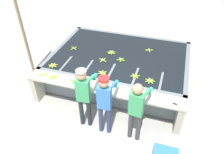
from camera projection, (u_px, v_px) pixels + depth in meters
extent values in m
plane|color=#A3A099|center=(101.00, 118.00, 5.97)|extent=(80.00, 80.00, 0.00)
cube|color=slate|center=(120.00, 76.00, 7.42)|extent=(4.22, 2.96, 0.06)
cube|color=slate|center=(106.00, 94.00, 6.08)|extent=(4.22, 0.12, 0.89)
cube|color=slate|center=(130.00, 46.00, 8.24)|extent=(4.22, 0.12, 0.89)
cube|color=slate|center=(64.00, 56.00, 7.65)|extent=(0.12, 2.96, 0.89)
cube|color=slate|center=(184.00, 77.00, 6.68)|extent=(0.12, 2.96, 0.89)
cube|color=black|center=(120.00, 65.00, 7.15)|extent=(3.98, 2.72, 0.83)
cube|color=slate|center=(68.00, 75.00, 6.76)|extent=(0.06, 0.80, 0.89)
cube|color=slate|center=(89.00, 79.00, 6.60)|extent=(0.06, 0.80, 0.89)
cube|color=slate|center=(111.00, 84.00, 6.43)|extent=(0.06, 0.80, 0.89)
cube|color=slate|center=(134.00, 88.00, 6.27)|extent=(0.06, 0.80, 0.89)
cube|color=slate|center=(159.00, 93.00, 6.10)|extent=(0.06, 0.80, 0.89)
cube|color=#A8A393|center=(102.00, 88.00, 5.61)|extent=(4.22, 0.45, 0.05)
cube|color=#A8A393|center=(38.00, 87.00, 6.36)|extent=(0.16, 0.41, 0.84)
cube|color=#A8A393|center=(179.00, 118.00, 5.41)|extent=(0.16, 0.41, 0.84)
cylinder|color=#1E2328|center=(82.00, 112.00, 5.56)|extent=(0.11, 0.11, 0.86)
cylinder|color=#1E2328|center=(89.00, 113.00, 5.53)|extent=(0.11, 0.11, 0.86)
cube|color=#38995B|center=(83.00, 90.00, 5.10)|extent=(0.34, 0.20, 0.61)
sphere|color=tan|center=(81.00, 75.00, 4.82)|extent=(0.23, 0.23, 0.23)
cylinder|color=#9E9E99|center=(81.00, 71.00, 4.76)|extent=(0.24, 0.24, 0.04)
cylinder|color=#38995B|center=(79.00, 76.00, 5.18)|extent=(0.11, 0.32, 0.18)
cylinder|color=#1EA3AD|center=(83.00, 75.00, 5.48)|extent=(0.10, 0.21, 0.08)
cylinder|color=#38995B|center=(92.00, 77.00, 5.13)|extent=(0.11, 0.32, 0.18)
cylinder|color=#1EA3AD|center=(95.00, 77.00, 5.43)|extent=(0.10, 0.21, 0.08)
cylinder|color=navy|center=(101.00, 119.00, 5.38)|extent=(0.11, 0.11, 0.85)
cylinder|color=navy|center=(109.00, 120.00, 5.34)|extent=(0.11, 0.11, 0.85)
cube|color=blue|center=(104.00, 98.00, 4.92)|extent=(0.33, 0.19, 0.60)
sphere|color=tan|center=(104.00, 82.00, 4.65)|extent=(0.23, 0.23, 0.23)
cylinder|color=red|center=(104.00, 79.00, 4.59)|extent=(0.24, 0.24, 0.04)
cylinder|color=blue|center=(100.00, 83.00, 5.01)|extent=(0.10, 0.31, 0.18)
cylinder|color=teal|center=(103.00, 82.00, 5.30)|extent=(0.10, 0.20, 0.08)
cylinder|color=blue|center=(114.00, 85.00, 4.95)|extent=(0.10, 0.31, 0.18)
cylinder|color=teal|center=(116.00, 84.00, 5.24)|extent=(0.10, 0.20, 0.08)
cylinder|color=#38383D|center=(130.00, 125.00, 5.23)|extent=(0.11, 0.11, 0.84)
cylinder|color=#38383D|center=(138.00, 127.00, 5.17)|extent=(0.11, 0.11, 0.84)
cube|color=#38995B|center=(136.00, 104.00, 4.76)|extent=(0.34, 0.21, 0.60)
sphere|color=tan|center=(138.00, 89.00, 4.49)|extent=(0.23, 0.23, 0.23)
cylinder|color=#38995B|center=(134.00, 88.00, 4.86)|extent=(0.12, 0.32, 0.18)
cylinder|color=#1EA3AD|center=(137.00, 87.00, 5.15)|extent=(0.11, 0.21, 0.08)
cylinder|color=#38995B|center=(148.00, 92.00, 4.76)|extent=(0.12, 0.32, 0.18)
cylinder|color=#1EA3AD|center=(150.00, 91.00, 5.04)|extent=(0.11, 0.21, 0.08)
ellipsoid|color=#93BC3D|center=(151.00, 50.00, 7.07)|extent=(0.17, 0.08, 0.04)
ellipsoid|color=#93BC3D|center=(149.00, 49.00, 7.12)|extent=(0.08, 0.17, 0.04)
ellipsoid|color=#93BC3D|center=(147.00, 50.00, 7.07)|extent=(0.17, 0.08, 0.04)
ellipsoid|color=#93BC3D|center=(149.00, 51.00, 7.03)|extent=(0.08, 0.17, 0.04)
cylinder|color=tan|center=(149.00, 49.00, 7.05)|extent=(0.03, 0.03, 0.04)
ellipsoid|color=#9EC642|center=(102.00, 74.00, 6.04)|extent=(0.07, 0.17, 0.04)
ellipsoid|color=#9EC642|center=(104.00, 74.00, 6.06)|extent=(0.17, 0.09, 0.04)
ellipsoid|color=#9EC642|center=(104.00, 72.00, 6.10)|extent=(0.15, 0.14, 0.04)
ellipsoid|color=#9EC642|center=(103.00, 72.00, 6.13)|extent=(0.07, 0.17, 0.04)
ellipsoid|color=#9EC642|center=(101.00, 72.00, 6.11)|extent=(0.17, 0.09, 0.04)
ellipsoid|color=#9EC642|center=(100.00, 73.00, 6.07)|extent=(0.15, 0.14, 0.04)
cylinder|color=tan|center=(102.00, 72.00, 6.06)|extent=(0.03, 0.03, 0.04)
ellipsoid|color=#93BC3D|center=(104.00, 59.00, 6.64)|extent=(0.10, 0.17, 0.04)
ellipsoid|color=#93BC3D|center=(101.00, 59.00, 6.63)|extent=(0.17, 0.10, 0.04)
ellipsoid|color=#93BC3D|center=(102.00, 61.00, 6.57)|extent=(0.10, 0.17, 0.04)
ellipsoid|color=#93BC3D|center=(104.00, 61.00, 6.57)|extent=(0.17, 0.10, 0.04)
cylinder|color=tan|center=(103.00, 59.00, 6.58)|extent=(0.03, 0.03, 0.04)
ellipsoid|color=#8CB738|center=(113.00, 52.00, 6.97)|extent=(0.16, 0.12, 0.04)
ellipsoid|color=#8CB738|center=(112.00, 52.00, 7.00)|extent=(0.06, 0.17, 0.04)
ellipsoid|color=#8CB738|center=(111.00, 52.00, 6.99)|extent=(0.15, 0.15, 0.04)
ellipsoid|color=#8CB738|center=(110.00, 52.00, 6.96)|extent=(0.17, 0.05, 0.04)
ellipsoid|color=#8CB738|center=(110.00, 53.00, 6.93)|extent=(0.12, 0.16, 0.04)
ellipsoid|color=#8CB738|center=(111.00, 53.00, 6.91)|extent=(0.09, 0.17, 0.04)
ellipsoid|color=#8CB738|center=(113.00, 53.00, 6.93)|extent=(0.17, 0.09, 0.04)
cylinder|color=tan|center=(111.00, 52.00, 6.93)|extent=(0.03, 0.03, 0.04)
ellipsoid|color=#8CB738|center=(150.00, 79.00, 5.84)|extent=(0.09, 0.17, 0.04)
ellipsoid|color=#8CB738|center=(148.00, 80.00, 5.83)|extent=(0.17, 0.09, 0.04)
ellipsoid|color=#8CB738|center=(148.00, 81.00, 5.79)|extent=(0.16, 0.12, 0.04)
ellipsoid|color=#8CB738|center=(149.00, 82.00, 5.76)|extent=(0.05, 0.17, 0.04)
ellipsoid|color=#8CB738|center=(151.00, 82.00, 5.76)|extent=(0.15, 0.15, 0.04)
ellipsoid|color=#8CB738|center=(152.00, 81.00, 5.79)|extent=(0.17, 0.06, 0.04)
ellipsoid|color=#8CB738|center=(151.00, 80.00, 5.83)|extent=(0.12, 0.16, 0.04)
cylinder|color=tan|center=(150.00, 80.00, 5.78)|extent=(0.03, 0.03, 0.04)
ellipsoid|color=#75A333|center=(75.00, 48.00, 7.20)|extent=(0.11, 0.17, 0.04)
ellipsoid|color=#75A333|center=(73.00, 48.00, 7.20)|extent=(0.17, 0.11, 0.04)
ellipsoid|color=#75A333|center=(72.00, 49.00, 7.14)|extent=(0.11, 0.17, 0.04)
ellipsoid|color=#75A333|center=(75.00, 49.00, 7.14)|extent=(0.17, 0.11, 0.04)
cylinder|color=tan|center=(74.00, 47.00, 7.15)|extent=(0.03, 0.03, 0.04)
ellipsoid|color=#8CB738|center=(136.00, 77.00, 5.93)|extent=(0.15, 0.14, 0.04)
ellipsoid|color=#8CB738|center=(137.00, 76.00, 5.97)|extent=(0.17, 0.09, 0.04)
ellipsoid|color=#8CB738|center=(136.00, 75.00, 6.01)|extent=(0.06, 0.17, 0.04)
ellipsoid|color=#8CB738|center=(134.00, 75.00, 6.00)|extent=(0.15, 0.14, 0.04)
ellipsoid|color=#8CB738|center=(133.00, 76.00, 5.96)|extent=(0.17, 0.09, 0.04)
ellipsoid|color=#8CB738|center=(134.00, 77.00, 5.93)|extent=(0.06, 0.17, 0.04)
cylinder|color=tan|center=(135.00, 75.00, 5.95)|extent=(0.03, 0.03, 0.04)
ellipsoid|color=#9EC642|center=(51.00, 65.00, 6.38)|extent=(0.17, 0.06, 0.04)
ellipsoid|color=#9EC642|center=(51.00, 66.00, 6.34)|extent=(0.12, 0.17, 0.04)
ellipsoid|color=#9EC642|center=(53.00, 66.00, 6.33)|extent=(0.10, 0.17, 0.04)
ellipsoid|color=#9EC642|center=(54.00, 66.00, 6.35)|extent=(0.17, 0.08, 0.04)
ellipsoid|color=#9EC642|center=(55.00, 65.00, 6.39)|extent=(0.16, 0.13, 0.04)
ellipsoid|color=#9EC642|center=(54.00, 64.00, 6.42)|extent=(0.05, 0.17, 0.04)
ellipsoid|color=#9EC642|center=(52.00, 64.00, 6.41)|extent=(0.15, 0.14, 0.04)
cylinder|color=tan|center=(53.00, 64.00, 6.35)|extent=(0.03, 0.03, 0.04)
ellipsoid|color=#7FAD33|center=(122.00, 60.00, 6.60)|extent=(0.17, 0.07, 0.04)
ellipsoid|color=#7FAD33|center=(122.00, 59.00, 6.65)|extent=(0.12, 0.16, 0.04)
ellipsoid|color=#7FAD33|center=(120.00, 59.00, 6.66)|extent=(0.14, 0.15, 0.04)
ellipsoid|color=#7FAD33|center=(119.00, 60.00, 6.62)|extent=(0.17, 0.10, 0.04)
ellipsoid|color=#7FAD33|center=(121.00, 61.00, 6.58)|extent=(0.05, 0.17, 0.04)
cylinder|color=tan|center=(121.00, 59.00, 6.60)|extent=(0.03, 0.03, 0.04)
ellipsoid|color=#93BC3D|center=(46.00, 74.00, 6.04)|extent=(0.15, 0.14, 0.04)
ellipsoid|color=#93BC3D|center=(43.00, 73.00, 6.07)|extent=(0.14, 0.15, 0.04)
ellipsoid|color=#93BC3D|center=(41.00, 75.00, 6.01)|extent=(0.15, 0.14, 0.04)
ellipsoid|color=#93BC3D|center=(44.00, 75.00, 5.99)|extent=(0.14, 0.15, 0.04)
cylinder|color=tan|center=(43.00, 73.00, 6.01)|extent=(0.03, 0.03, 0.04)
ellipsoid|color=#7FAD33|center=(76.00, 82.00, 5.77)|extent=(0.17, 0.05, 0.04)
ellipsoid|color=#7FAD33|center=(75.00, 80.00, 5.82)|extent=(0.05, 0.17, 0.04)
ellipsoid|color=#7FAD33|center=(72.00, 81.00, 5.80)|extent=(0.17, 0.05, 0.04)
ellipsoid|color=#7FAD33|center=(73.00, 82.00, 5.74)|extent=(0.05, 0.17, 0.04)
cylinder|color=tan|center=(74.00, 80.00, 5.76)|extent=(0.03, 0.03, 0.04)
ellipsoid|color=#8CB738|center=(55.00, 76.00, 5.96)|extent=(0.11, 0.17, 0.04)
ellipsoid|color=#8CB738|center=(53.00, 76.00, 5.97)|extent=(0.12, 0.16, 0.04)
ellipsoid|color=#8CB738|center=(51.00, 77.00, 5.94)|extent=(0.17, 0.05, 0.04)
ellipsoid|color=#8CB738|center=(51.00, 78.00, 5.90)|extent=(0.11, 0.17, 0.04)
ellipsoid|color=#8CB738|center=(53.00, 78.00, 5.88)|extent=(0.12, 0.16, 0.04)
ellipsoid|color=#8CB738|center=(55.00, 77.00, 5.92)|extent=(0.17, 0.05, 0.04)
cylinder|color=tan|center=(53.00, 76.00, 5.91)|extent=(0.03, 0.03, 0.04)
cube|color=silver|center=(106.00, 87.00, 5.59)|extent=(0.19, 0.12, 0.00)
cube|color=black|center=(99.00, 88.00, 5.56)|extent=(0.10, 0.07, 0.02)
cube|color=silver|center=(183.00, 107.00, 5.02)|extent=(0.20, 0.09, 0.00)
cube|color=black|center=(175.00, 104.00, 5.11)|extent=(0.10, 0.05, 0.02)
cube|color=#3375B7|center=(166.00, 153.00, 4.74)|extent=(0.55, 0.39, 0.02)
cylinder|color=#846647|center=(23.00, 29.00, 6.72)|extent=(0.09, 0.09, 3.20)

